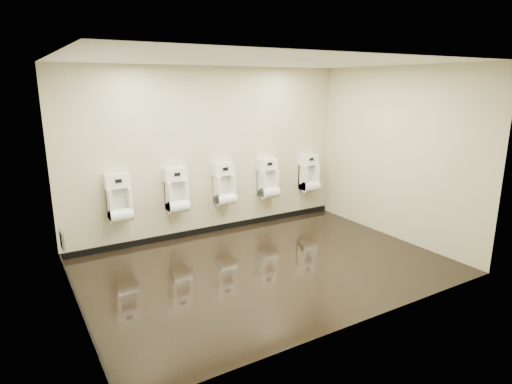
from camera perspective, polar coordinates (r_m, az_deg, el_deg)
ground at (r=6.16m, az=1.43°, el=-9.91°), size 5.00×3.50×0.00m
ceiling at (r=5.62m, az=1.62°, el=17.09°), size 5.00×3.50×0.00m
back_wall at (r=7.24m, az=-5.94°, el=5.29°), size 5.00×0.02×2.80m
front_wall at (r=4.39m, az=13.83°, el=-0.99°), size 5.00×0.02×2.80m
left_wall at (r=4.90m, az=-24.01°, el=-0.26°), size 0.02×3.50×2.80m
right_wall at (r=7.36m, az=18.26°, el=4.79°), size 0.02×3.50×2.80m
tile_overlay_left at (r=4.90m, az=-23.95°, el=-0.25°), size 0.01×3.50×2.80m
skirting_back at (r=7.56m, az=-5.64°, el=-4.88°), size 5.00×0.02×0.10m
skirting_left at (r=5.38m, az=-22.38°, el=-14.31°), size 0.02×3.50×0.10m
access_panel at (r=6.30m, az=-24.45°, el=-5.80°), size 0.04×0.25×0.25m
urinal_0 at (r=6.74m, az=-17.76°, el=-1.18°), size 0.38×0.28×0.71m
urinal_1 at (r=6.99m, az=-10.50°, el=-0.19°), size 0.38×0.28×0.71m
urinal_2 at (r=7.32m, az=-4.23°, el=0.67°), size 0.38×0.28×0.71m
urinal_3 at (r=7.75m, az=1.63°, el=1.47°), size 0.38×0.28×0.71m
urinal_4 at (r=8.28m, az=7.11°, el=2.20°), size 0.38×0.28×0.71m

